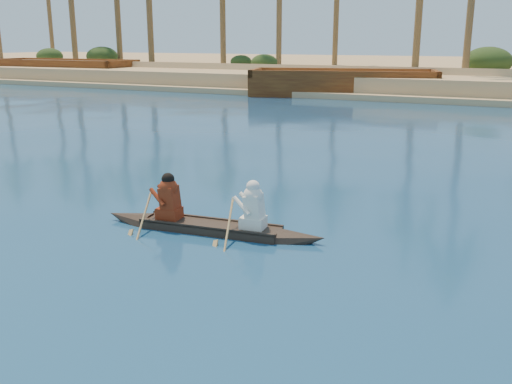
% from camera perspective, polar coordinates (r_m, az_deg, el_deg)
% --- Properties ---
extents(ground, '(160.00, 160.00, 0.00)m').
position_cam_1_polar(ground, '(15.44, -12.46, 1.27)').
color(ground, navy).
rests_on(ground, ground).
extents(sandy_embankment, '(150.00, 51.00, 1.50)m').
position_cam_1_polar(sandy_embankment, '(59.43, 17.11, 11.43)').
color(sandy_embankment, tan).
rests_on(sandy_embankment, ground).
extents(shrub_cluster, '(100.00, 6.00, 2.40)m').
position_cam_1_polar(shrub_cluster, '(44.29, 13.90, 11.52)').
color(shrub_cluster, '#1E3112').
rests_on(shrub_cluster, ground).
extents(canoe, '(4.56, 1.07, 1.25)m').
position_cam_1_polar(canoe, '(10.95, -4.61, -2.76)').
color(canoe, '#32241B').
rests_on(canoe, ground).
extents(barge_left, '(13.48, 4.94, 2.22)m').
position_cam_1_polar(barge_left, '(54.14, -18.73, 11.28)').
color(barge_left, brown).
rests_on(barge_left, ground).
extents(barge_mid, '(12.50, 6.91, 1.98)m').
position_cam_1_polar(barge_mid, '(38.28, 8.67, 10.53)').
color(barge_mid, brown).
rests_on(barge_mid, ground).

